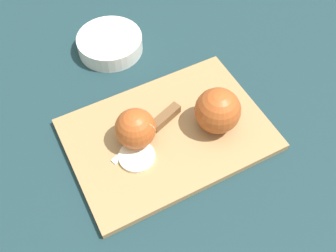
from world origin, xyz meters
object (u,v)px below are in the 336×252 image
Objects in this scene: apple_half_left at (217,111)px; apple_half_right at (135,129)px; knife at (161,121)px; bowl at (110,42)px.

apple_half_right is (0.15, -0.03, -0.01)m from apple_half_left.
knife is at bearing 124.50° from apple_half_right.
apple_half_left is at bearing 131.62° from knife.
apple_half_left reaches higher than apple_half_right.
apple_half_right is 0.07m from knife.
knife is (0.09, -0.04, -0.03)m from apple_half_left.
apple_half_right is at bearing 53.51° from apple_half_left.
bowl reaches higher than knife.
apple_half_right is at bearing -7.36° from knife.
apple_half_left is 0.60× the size of bowl.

